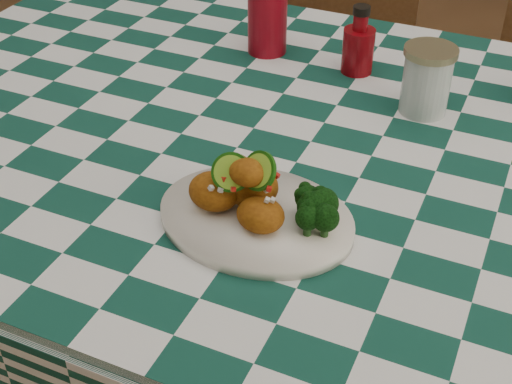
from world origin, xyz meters
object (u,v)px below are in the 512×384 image
at_px(dining_table, 302,310).
at_px(red_tumbler, 267,19).
at_px(fried_chicken_pile, 250,186).
at_px(mason_jar, 427,80).
at_px(ketchup_bottle, 359,40).
at_px(wooden_chair_left, 327,86).
at_px(plate, 256,219).

height_order(dining_table, red_tumbler, red_tumbler).
distance_m(fried_chicken_pile, mason_jar, 0.43).
relative_size(red_tumbler, mason_jar, 1.13).
xyz_separation_m(fried_chicken_pile, mason_jar, (0.15, 0.40, -0.00)).
bearing_deg(dining_table, fried_chicken_pile, -91.09).
distance_m(red_tumbler, ketchup_bottle, 0.19).
relative_size(red_tumbler, wooden_chair_left, 0.15).
xyz_separation_m(dining_table, ketchup_bottle, (-0.01, 0.27, 0.46)).
bearing_deg(mason_jar, dining_table, -129.54).
bearing_deg(plate, wooden_chair_left, 102.82).
relative_size(fried_chicken_pile, mason_jar, 1.15).
bearing_deg(dining_table, wooden_chair_left, 106.19).
bearing_deg(ketchup_bottle, dining_table, -88.22).
xyz_separation_m(plate, ketchup_bottle, (-0.01, 0.50, 0.06)).
xyz_separation_m(plate, fried_chicken_pile, (-0.01, 0.00, 0.05)).
relative_size(mason_jar, wooden_chair_left, 0.13).
distance_m(fried_chicken_pile, wooden_chair_left, 1.09).
relative_size(ketchup_bottle, mason_jar, 1.09).
height_order(plate, ketchup_bottle, ketchup_bottle).
bearing_deg(wooden_chair_left, ketchup_bottle, -75.58).
xyz_separation_m(dining_table, plate, (0.00, -0.23, 0.40)).
height_order(ketchup_bottle, mason_jar, ketchup_bottle).
xyz_separation_m(ketchup_bottle, wooden_chair_left, (-0.21, 0.50, -0.39)).
xyz_separation_m(ketchup_bottle, mason_jar, (0.15, -0.10, -0.01)).
bearing_deg(dining_table, red_tumbler, 125.41).
bearing_deg(wooden_chair_left, red_tumbler, -96.14).
relative_size(dining_table, red_tumbler, 12.33).
distance_m(plate, mason_jar, 0.43).
relative_size(red_tumbler, ketchup_bottle, 1.04).
xyz_separation_m(dining_table, mason_jar, (0.14, 0.17, 0.45)).
xyz_separation_m(dining_table, red_tumbler, (-0.20, 0.28, 0.46)).
relative_size(plate, fried_chicken_pile, 2.03).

